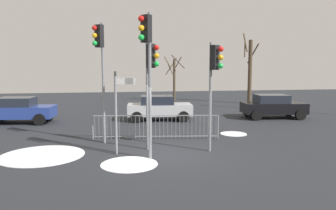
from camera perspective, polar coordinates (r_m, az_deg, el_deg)
name	(u,v)px	position (r m, az deg, el deg)	size (l,w,h in m)	color
ground_plane	(166,154)	(12.25, -0.38, -8.51)	(60.00, 60.00, 0.00)	#26282D
traffic_light_mid_left	(214,72)	(12.29, 7.98, 5.62)	(0.46, 0.48, 4.08)	slate
traffic_light_rear_right	(147,53)	(11.16, -3.66, 8.94)	(0.47, 0.46, 5.00)	slate
traffic_light_mid_right	(151,71)	(12.47, -3.04, 5.92)	(0.48, 0.45, 4.15)	slate
traffic_light_rear_left	(100,56)	(13.80, -11.65, 8.32)	(0.47, 0.47, 4.98)	slate
direction_sign_post	(117,108)	(12.06, -8.75, -0.57)	(0.75, 0.33, 3.04)	slate
pedestrian_guard_railing	(156,127)	(14.64, -2.15, -3.77)	(5.56, 0.86, 1.07)	slate
car_silver_far	(159,107)	(19.72, -1.57, -0.42)	(3.94, 2.23, 1.47)	#B2B5BA
car_blue_trailing	(19,110)	(20.51, -24.42, -0.74)	(3.95, 2.23, 1.47)	navy
car_black_near	(273,106)	(21.48, 17.69, -0.15)	(3.96, 2.26, 1.47)	black
bare_tree_left	(250,69)	(29.33, 13.96, 5.99)	(1.47, 1.27, 6.05)	#473828
bare_tree_centre	(174,77)	(30.35, 1.05, 4.86)	(1.78, 1.68, 4.24)	#473828
snow_patch_kerb	(129,164)	(11.10, -6.72, -10.13)	(1.89, 1.89, 0.01)	white
snow_patch_island	(234,134)	(16.09, 11.28, -4.92)	(1.26, 1.26, 0.01)	white
snow_patch_verge	(42,155)	(12.90, -20.96, -8.14)	(3.02, 3.02, 0.01)	white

